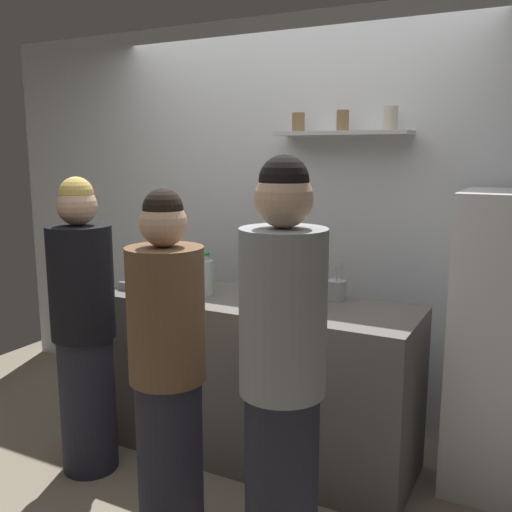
{
  "coord_description": "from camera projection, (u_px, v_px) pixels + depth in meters",
  "views": [
    {
      "loc": [
        1.52,
        -2.22,
        1.75
      ],
      "look_at": [
        0.09,
        0.54,
        1.18
      ],
      "focal_mm": 40.06,
      "sensor_mm": 36.0,
      "label": 1
    }
  ],
  "objects": [
    {
      "name": "ground_plane",
      "position": [
        192.0,
        496.0,
        2.94
      ],
      "size": [
        5.28,
        5.28,
        0.0
      ],
      "primitive_type": "plane",
      "color": "gray"
    },
    {
      "name": "back_wall_assembly",
      "position": [
        293.0,
        220.0,
        3.8
      ],
      "size": [
        4.8,
        0.32,
        2.6
      ],
      "color": "white",
      "rests_on": "ground"
    },
    {
      "name": "counter",
      "position": [
        256.0,
        378.0,
        3.29
      ],
      "size": [
        1.81,
        0.62,
        0.93
      ],
      "primitive_type": "cube",
      "color": "#66605B",
      "rests_on": "ground"
    },
    {
      "name": "baking_pan",
      "position": [
        154.0,
        285.0,
        3.45
      ],
      "size": [
        0.34,
        0.24,
        0.05
      ],
      "primitive_type": "cube",
      "color": "gray",
      "rests_on": "counter"
    },
    {
      "name": "utensil_holder",
      "position": [
        336.0,
        290.0,
        3.2
      ],
      "size": [
        0.11,
        0.11,
        0.22
      ],
      "color": "#B2B2B7",
      "rests_on": "counter"
    },
    {
      "name": "wine_bottle_green_glass",
      "position": [
        297.0,
        287.0,
        2.97
      ],
      "size": [
        0.08,
        0.08,
        0.33
      ],
      "color": "#19471E",
      "rests_on": "counter"
    },
    {
      "name": "wine_bottle_amber_glass",
      "position": [
        310.0,
        285.0,
        3.06
      ],
      "size": [
        0.08,
        0.08,
        0.31
      ],
      "color": "#472814",
      "rests_on": "counter"
    },
    {
      "name": "water_bottle_plastic",
      "position": [
        205.0,
        276.0,
        3.29
      ],
      "size": [
        0.09,
        0.09,
        0.25
      ],
      "color": "silver",
      "rests_on": "counter"
    },
    {
      "name": "person_blonde",
      "position": [
        84.0,
        331.0,
        3.08
      ],
      "size": [
        0.34,
        0.34,
        1.63
      ],
      "rotation": [
        0.0,
        0.0,
        3.51
      ],
      "color": "#262633",
      "rests_on": "ground"
    },
    {
      "name": "person_brown_jacket",
      "position": [
        168.0,
        372.0,
        2.53
      ],
      "size": [
        0.34,
        0.34,
        1.6
      ],
      "rotation": [
        0.0,
        0.0,
        4.0
      ],
      "color": "#262633",
      "rests_on": "ground"
    },
    {
      "name": "person_grey_hoodie",
      "position": [
        282.0,
        380.0,
        2.24
      ],
      "size": [
        0.34,
        0.34,
        1.74
      ],
      "rotation": [
        0.0,
        0.0,
        0.57
      ],
      "color": "#262633",
      "rests_on": "ground"
    }
  ]
}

